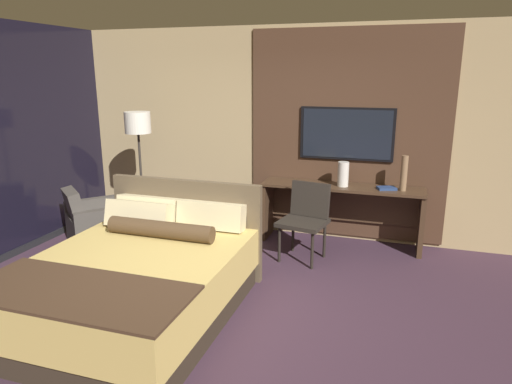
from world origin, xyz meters
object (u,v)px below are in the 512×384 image
Objects in this scene: desk at (341,204)px; vase_tall at (404,173)px; floor_lamp at (138,133)px; vase_short at (343,174)px; book at (387,188)px; desk_chair at (306,214)px; tv at (347,134)px; armchair_by_window at (95,225)px; bed at (138,280)px.

desk is 4.73× the size of vase_tall.
vase_short is at bearing 9.67° from floor_lamp.
floor_lamp is at bearing -170.33° from vase_short.
desk_chair is at bearing -148.98° from book.
tv is 1.23m from desk_chair.
floor_lamp is (-2.64, -0.69, -0.01)m from tv.
vase_tall reaches higher than armchair_by_window.
bed is at bearing -120.49° from tv.
bed is at bearing -131.43° from book.
vase_short reaches higher than armchair_by_window.
tv reaches higher than vase_tall.
floor_lamp reaches higher than desk_chair.
vase_short is (0.01, -0.07, 0.41)m from desk.
desk_chair is at bearing -123.34° from vase_short.
vase_tall is at bearing -5.08° from desk.
floor_lamp is (-2.30, 0.09, 0.88)m from desk_chair.
desk is 2.83m from floor_lamp.
floor_lamp is at bearing -171.95° from book.
book is at bearing -124.72° from armchair_by_window.
vase_short is at bearing -87.57° from tv.
book is at bearing 41.92° from desk_chair.
desk_chair is 1.30m from vase_tall.
tv is 1.23× the size of armchair_by_window.
bed is 2.88m from desk.
floor_lamp is at bearing -165.27° from tv.
vase_short is (2.65, 0.45, -0.48)m from floor_lamp.
desk_chair is 2.46m from floor_lamp.
desk_chair is 0.76m from vase_short.
floor_lamp reaches higher than bed.
bed is 2.42× the size of desk_chair.
vase_tall is (0.74, -0.24, -0.42)m from tv.
book is at bearing 48.57° from bed.
tv is at bearing 77.15° from desk_chair.
desk_chair is 0.54× the size of floor_lamp.
desk is at bearing 173.26° from book.
desk is 0.91m from tv.
vase_tall is 1.38× the size of vase_short.
desk is 3.24m from armchair_by_window.
tv is 0.89m from vase_tall.
book is (0.90, 0.54, 0.26)m from desk_chair.
desk_chair is at bearing -153.60° from vase_tall.
floor_lamp is at bearing -171.27° from desk_chair.
floor_lamp reaches higher than desk.
desk_chair reaches higher than armchair_by_window.
vase_tall is (3.38, 0.45, -0.41)m from floor_lamp.
bed is 1.30× the size of floor_lamp.
desk_chair is 3.55× the size of book.
vase_tall is at bearing -0.03° from vase_short.
book is (2.09, 2.37, 0.46)m from bed.
bed is at bearing -112.21° from desk_chair.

